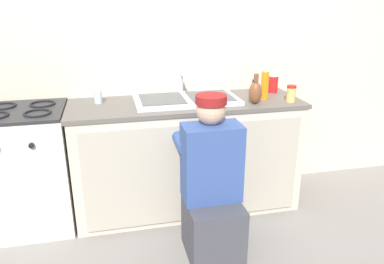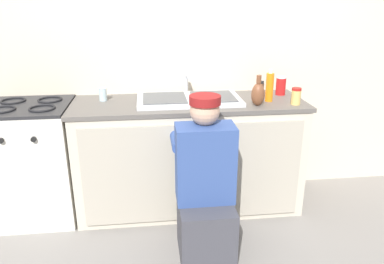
{
  "view_description": "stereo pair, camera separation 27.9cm",
  "coord_description": "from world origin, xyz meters",
  "px_view_note": "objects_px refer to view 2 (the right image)",
  "views": [
    {
      "loc": [
        -0.58,
        -2.46,
        1.68
      ],
      "look_at": [
        0.0,
        0.1,
        0.73
      ],
      "focal_mm": 35.0,
      "sensor_mm": 36.0,
      "label": 1
    },
    {
      "loc": [
        -0.31,
        -2.51,
        1.68
      ],
      "look_at": [
        0.0,
        0.1,
        0.73
      ],
      "focal_mm": 35.0,
      "sensor_mm": 36.0,
      "label": 2
    }
  ],
  "objects_px": {
    "soda_cup_red": "(281,86)",
    "vase_decorative": "(258,94)",
    "condiment_jar": "(296,96)",
    "sink_double_basin": "(189,99)",
    "spice_bottle_pepper": "(262,87)",
    "soap_bottle_orange": "(270,87)",
    "plumber_person": "(205,192)",
    "stove_range": "(36,161)",
    "water_glass": "(103,94)"
  },
  "relations": [
    {
      "from": "vase_decorative",
      "to": "spice_bottle_pepper",
      "type": "relative_size",
      "value": 2.19
    },
    {
      "from": "water_glass",
      "to": "soap_bottle_orange",
      "type": "distance_m",
      "value": 1.3
    },
    {
      "from": "soda_cup_red",
      "to": "spice_bottle_pepper",
      "type": "relative_size",
      "value": 1.45
    },
    {
      "from": "soap_bottle_orange",
      "to": "water_glass",
      "type": "bearing_deg",
      "value": 172.63
    },
    {
      "from": "vase_decorative",
      "to": "water_glass",
      "type": "distance_m",
      "value": 1.2
    },
    {
      "from": "spice_bottle_pepper",
      "to": "vase_decorative",
      "type": "bearing_deg",
      "value": -110.85
    },
    {
      "from": "sink_double_basin",
      "to": "spice_bottle_pepper",
      "type": "xyz_separation_m",
      "value": [
        0.64,
        0.19,
        0.03
      ]
    },
    {
      "from": "stove_range",
      "to": "vase_decorative",
      "type": "xyz_separation_m",
      "value": [
        1.71,
        -0.17,
        0.54
      ]
    },
    {
      "from": "plumber_person",
      "to": "soap_bottle_orange",
      "type": "bearing_deg",
      "value": 44.54
    },
    {
      "from": "water_glass",
      "to": "spice_bottle_pepper",
      "type": "relative_size",
      "value": 0.95
    },
    {
      "from": "stove_range",
      "to": "plumber_person",
      "type": "bearing_deg",
      "value": -27.07
    },
    {
      "from": "stove_range",
      "to": "condiment_jar",
      "type": "xyz_separation_m",
      "value": [
        2.01,
        -0.18,
        0.51
      ]
    },
    {
      "from": "soda_cup_red",
      "to": "vase_decorative",
      "type": "bearing_deg",
      "value": -133.29
    },
    {
      "from": "vase_decorative",
      "to": "plumber_person",
      "type": "bearing_deg",
      "value": -134.85
    },
    {
      "from": "sink_double_basin",
      "to": "soda_cup_red",
      "type": "xyz_separation_m",
      "value": [
        0.78,
        0.12,
        0.06
      ]
    },
    {
      "from": "spice_bottle_pepper",
      "to": "plumber_person",
      "type": "bearing_deg",
      "value": -125.95
    },
    {
      "from": "plumber_person",
      "to": "spice_bottle_pepper",
      "type": "xyz_separation_m",
      "value": [
        0.6,
        0.83,
        0.5
      ]
    },
    {
      "from": "soap_bottle_orange",
      "to": "soda_cup_red",
      "type": "xyz_separation_m",
      "value": [
        0.16,
        0.19,
        -0.04
      ]
    },
    {
      "from": "vase_decorative",
      "to": "soap_bottle_orange",
      "type": "bearing_deg",
      "value": 42.13
    },
    {
      "from": "condiment_jar",
      "to": "water_glass",
      "type": "relative_size",
      "value": 1.28
    },
    {
      "from": "condiment_jar",
      "to": "soap_bottle_orange",
      "type": "height_order",
      "value": "soap_bottle_orange"
    },
    {
      "from": "stove_range",
      "to": "vase_decorative",
      "type": "relative_size",
      "value": 4.07
    },
    {
      "from": "soda_cup_red",
      "to": "spice_bottle_pepper",
      "type": "xyz_separation_m",
      "value": [
        -0.14,
        0.06,
        -0.02
      ]
    },
    {
      "from": "plumber_person",
      "to": "vase_decorative",
      "type": "bearing_deg",
      "value": 45.15
    },
    {
      "from": "condiment_jar",
      "to": "soda_cup_red",
      "type": "distance_m",
      "value": 0.31
    },
    {
      "from": "sink_double_basin",
      "to": "vase_decorative",
      "type": "height_order",
      "value": "vase_decorative"
    },
    {
      "from": "stove_range",
      "to": "spice_bottle_pepper",
      "type": "height_order",
      "value": "spice_bottle_pepper"
    },
    {
      "from": "plumber_person",
      "to": "vase_decorative",
      "type": "relative_size",
      "value": 4.8
    },
    {
      "from": "sink_double_basin",
      "to": "vase_decorative",
      "type": "bearing_deg",
      "value": -19.47
    },
    {
      "from": "vase_decorative",
      "to": "spice_bottle_pepper",
      "type": "bearing_deg",
      "value": 69.15
    },
    {
      "from": "sink_double_basin",
      "to": "soap_bottle_orange",
      "type": "distance_m",
      "value": 0.63
    },
    {
      "from": "spice_bottle_pepper",
      "to": "soda_cup_red",
      "type": "bearing_deg",
      "value": -24.01
    },
    {
      "from": "plumber_person",
      "to": "spice_bottle_pepper",
      "type": "relative_size",
      "value": 10.52
    },
    {
      "from": "stove_range",
      "to": "spice_bottle_pepper",
      "type": "bearing_deg",
      "value": 5.86
    },
    {
      "from": "soda_cup_red",
      "to": "spice_bottle_pepper",
      "type": "height_order",
      "value": "soda_cup_red"
    },
    {
      "from": "soda_cup_red",
      "to": "plumber_person",
      "type": "bearing_deg",
      "value": -134.25
    },
    {
      "from": "condiment_jar",
      "to": "spice_bottle_pepper",
      "type": "relative_size",
      "value": 1.22
    },
    {
      "from": "sink_double_basin",
      "to": "condiment_jar",
      "type": "bearing_deg",
      "value": -12.97
    },
    {
      "from": "condiment_jar",
      "to": "stove_range",
      "type": "bearing_deg",
      "value": 174.86
    },
    {
      "from": "soap_bottle_orange",
      "to": "plumber_person",
      "type": "bearing_deg",
      "value": -135.46
    },
    {
      "from": "condiment_jar",
      "to": "soap_bottle_orange",
      "type": "relative_size",
      "value": 0.51
    },
    {
      "from": "water_glass",
      "to": "spice_bottle_pepper",
      "type": "xyz_separation_m",
      "value": [
        1.3,
        0.09,
        0.0
      ]
    },
    {
      "from": "stove_range",
      "to": "soap_bottle_orange",
      "type": "relative_size",
      "value": 3.74
    },
    {
      "from": "plumber_person",
      "to": "water_glass",
      "type": "bearing_deg",
      "value": 133.47
    },
    {
      "from": "sink_double_basin",
      "to": "spice_bottle_pepper",
      "type": "distance_m",
      "value": 0.66
    },
    {
      "from": "soda_cup_red",
      "to": "spice_bottle_pepper",
      "type": "distance_m",
      "value": 0.16
    },
    {
      "from": "water_glass",
      "to": "stove_range",
      "type": "bearing_deg",
      "value": -169.28
    },
    {
      "from": "stove_range",
      "to": "plumber_person",
      "type": "relative_size",
      "value": 0.85
    },
    {
      "from": "plumber_person",
      "to": "soda_cup_red",
      "type": "xyz_separation_m",
      "value": [
        0.74,
        0.76,
        0.53
      ]
    },
    {
      "from": "sink_double_basin",
      "to": "soda_cup_red",
      "type": "height_order",
      "value": "sink_double_basin"
    }
  ]
}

